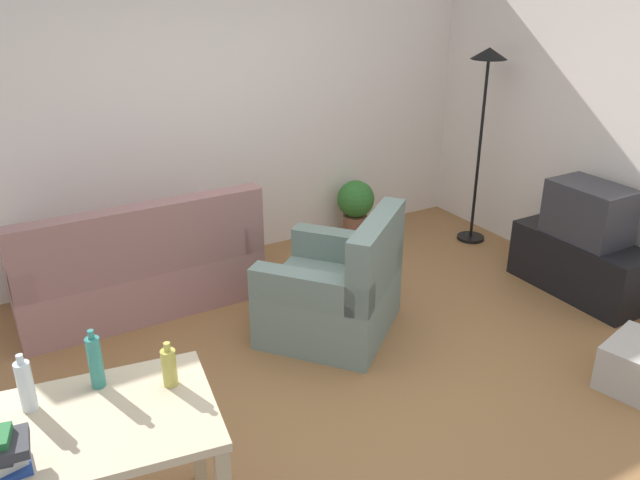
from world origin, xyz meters
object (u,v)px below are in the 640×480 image
torchiere_lamp (485,93)px  bottle_tall (95,361)px  potted_plant (356,205)px  armchair (337,292)px  storage_box (636,364)px  couch (138,270)px  tv_stand (579,265)px  bottle_clear (26,386)px  desk (71,447)px  tv (589,212)px  bottle_squat (169,367)px

torchiere_lamp → bottle_tall: bearing=-155.9°
potted_plant → armchair: size_ratio=0.46×
storage_box → bottle_tall: bearing=169.4°
couch → tv_stand: couch is taller
bottle_clear → desk: bearing=-59.5°
tv → bottle_squat: (-3.55, -0.61, 0.15)m
bottle_clear → bottle_squat: bottle_clear is taller
couch → torchiere_lamp: (3.14, -0.31, 1.11)m
couch → torchiere_lamp: torchiere_lamp is taller
couch → armchair: same height
armchair → bottle_squat: size_ratio=5.70×
torchiere_lamp → potted_plant: (-0.94, 0.62, -1.08)m
torchiere_lamp → desk: (-4.00, -1.92, -0.76)m
potted_plant → storage_box: potted_plant is taller
couch → potted_plant: 2.22m
desk → storage_box: 3.36m
desk → bottle_squat: bottle_squat is taller
tv_stand → armchair: (-2.01, 0.46, 0.08)m
tv_stand → potted_plant: (-0.94, 1.87, 0.09)m
armchair → bottle_tall: 2.11m
couch → bottle_tall: 2.21m
tv_stand → bottle_squat: bottle_squat is taller
tv → desk: tv is taller
tv_stand → bottle_squat: size_ratio=5.11×
torchiere_lamp → storage_box: size_ratio=3.77×
armchair → bottle_clear: (-2.10, -0.94, 0.56)m
desk → bottle_clear: bearing=128.8°
couch → armchair: 1.58m
tv_stand → bottle_tall: 3.91m
potted_plant → bottle_tall: (-2.88, -2.33, 0.56)m
storage_box → bottle_squat: (-2.84, 0.43, 0.70)m
bottle_tall → torchiere_lamp: bearing=24.1°
armchair → bottle_clear: bottle_clear is taller
couch → armchair: bearing=135.8°
torchiere_lamp → bottle_squat: bearing=-152.3°
tv_stand → tv: tv is taller
desk → armchair: size_ratio=1.05×
armchair → bottle_clear: 2.37m
couch → armchair: (1.13, -1.10, 0.01)m
couch → armchair: size_ratio=1.48×
potted_plant → bottle_squat: size_ratio=2.65×
tv → armchair: (-2.02, 0.46, -0.38)m
potted_plant → bottle_tall: 3.75m
armchair → bottle_tall: size_ratio=4.31×
desk → bottle_squat: bearing=15.9°
tv_stand → storage_box: tv_stand is taller
tv → bottle_tall: (-3.83, -0.46, 0.19)m
bottle_tall → armchair: bearing=27.0°
bottle_tall → storage_box: bearing=-10.6°
bottle_clear → bottle_tall: bearing=4.2°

